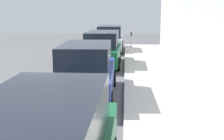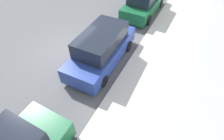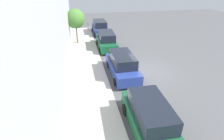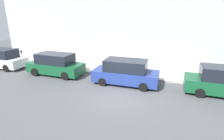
{
  "view_description": "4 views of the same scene",
  "coord_description": "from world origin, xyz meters",
  "px_view_note": "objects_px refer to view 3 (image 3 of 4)",
  "views": [
    {
      "loc": [
        3.53,
        -10.68,
        3.06
      ],
      "look_at": [
        3.07,
        -0.01,
        1.0
      ],
      "focal_mm": 50.0,
      "sensor_mm": 36.0,
      "label": 1
    },
    {
      "loc": [
        5.9,
        -6.09,
        6.7
      ],
      "look_at": [
        3.39,
        -1.15,
        1.0
      ],
      "focal_mm": 28.0,
      "sensor_mm": 36.0,
      "label": 2
    },
    {
      "loc": [
        5.55,
        12.81,
        7.39
      ],
      "look_at": [
        3.19,
        0.96,
        1.0
      ],
      "focal_mm": 28.0,
      "sensor_mm": 36.0,
      "label": 3
    },
    {
      "loc": [
        -10.0,
        -2.98,
        5.12
      ],
      "look_at": [
        2.16,
        1.2,
        1.0
      ],
      "focal_mm": 28.0,
      "sensor_mm": 36.0,
      "label": 4
    }
  ],
  "objects_px": {
    "parked_minivan_fourth": "(150,118)",
    "street_tree": "(75,19)",
    "parked_minivan_second": "(106,40)",
    "parking_meter_near": "(88,26)",
    "parked_minivan_third": "(122,65)",
    "parked_minivan_nearest": "(100,27)"
  },
  "relations": [
    {
      "from": "parked_minivan_second",
      "to": "parking_meter_near",
      "type": "distance_m",
      "value": 7.26
    },
    {
      "from": "parked_minivan_second",
      "to": "parked_minivan_third",
      "type": "xyz_separation_m",
      "value": [
        -0.21,
        6.64,
        -0.0
      ]
    },
    {
      "from": "parking_meter_near",
      "to": "street_tree",
      "type": "height_order",
      "value": "street_tree"
    },
    {
      "from": "parked_minivan_second",
      "to": "parked_minivan_fourth",
      "type": "bearing_deg",
      "value": 90.4
    },
    {
      "from": "parked_minivan_second",
      "to": "street_tree",
      "type": "relative_size",
      "value": 1.21
    },
    {
      "from": "parked_minivan_second",
      "to": "parked_minivan_fourth",
      "type": "distance_m",
      "value": 12.98
    },
    {
      "from": "parked_minivan_third",
      "to": "parking_meter_near",
      "type": "distance_m",
      "value": 13.84
    },
    {
      "from": "parked_minivan_nearest",
      "to": "parked_minivan_fourth",
      "type": "bearing_deg",
      "value": 90.0
    },
    {
      "from": "parked_minivan_fourth",
      "to": "street_tree",
      "type": "xyz_separation_m",
      "value": [
        3.42,
        -15.12,
        2.19
      ]
    },
    {
      "from": "parked_minivan_nearest",
      "to": "street_tree",
      "type": "xyz_separation_m",
      "value": [
        3.41,
        4.13,
        2.19
      ]
    },
    {
      "from": "parked_minivan_fourth",
      "to": "parked_minivan_third",
      "type": "bearing_deg",
      "value": -91.1
    },
    {
      "from": "parked_minivan_third",
      "to": "parked_minivan_fourth",
      "type": "relative_size",
      "value": 1.0
    },
    {
      "from": "parked_minivan_fourth",
      "to": "parking_meter_near",
      "type": "xyz_separation_m",
      "value": [
        1.68,
        -20.06,
        0.06
      ]
    },
    {
      "from": "parked_minivan_nearest",
      "to": "parking_meter_near",
      "type": "bearing_deg",
      "value": -25.87
    },
    {
      "from": "parked_minivan_third",
      "to": "parking_meter_near",
      "type": "height_order",
      "value": "parked_minivan_third"
    },
    {
      "from": "parked_minivan_nearest",
      "to": "parking_meter_near",
      "type": "height_order",
      "value": "parked_minivan_nearest"
    },
    {
      "from": "parked_minivan_third",
      "to": "parked_minivan_fourth",
      "type": "distance_m",
      "value": 6.34
    },
    {
      "from": "parking_meter_near",
      "to": "street_tree",
      "type": "bearing_deg",
      "value": 70.69
    },
    {
      "from": "parked_minivan_third",
      "to": "parked_minivan_nearest",
      "type": "bearing_deg",
      "value": -89.45
    },
    {
      "from": "parked_minivan_second",
      "to": "parked_minivan_fourth",
      "type": "height_order",
      "value": "same"
    },
    {
      "from": "parked_minivan_second",
      "to": "parked_minivan_third",
      "type": "relative_size",
      "value": 1.0
    },
    {
      "from": "parked_minivan_fourth",
      "to": "street_tree",
      "type": "height_order",
      "value": "street_tree"
    }
  ]
}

